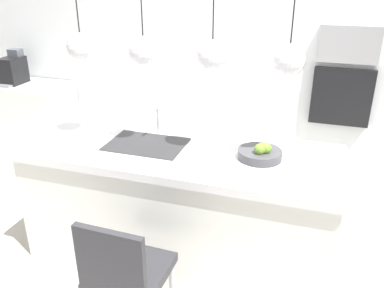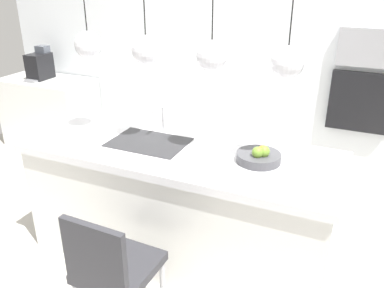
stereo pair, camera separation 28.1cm
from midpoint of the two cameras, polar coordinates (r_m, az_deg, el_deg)
floor at (r=3.34m, az=-4.19°, el=-14.99°), size 6.60×6.60×0.00m
back_wall at (r=4.25m, az=3.71°, el=13.03°), size 6.00×0.10×2.60m
kitchen_island at (r=3.08m, az=-4.44°, el=-8.36°), size 2.27×0.86×0.90m
sink_basin at (r=2.96m, az=-9.17°, el=-0.19°), size 0.56×0.40×0.02m
faucet at (r=3.09m, az=-7.60°, el=3.85°), size 0.02×0.17×0.22m
fruit_bowl at (r=2.71m, az=6.73°, el=-1.34°), size 0.29×0.29×0.13m
side_counter at (r=5.29m, az=-23.79°, el=3.33°), size 1.10×0.60×0.84m
coffee_machine at (r=5.18m, az=-25.33°, el=9.44°), size 0.20×0.35×0.38m
microwave at (r=4.04m, az=19.41°, el=13.07°), size 0.54×0.08×0.34m
oven at (r=4.15m, az=18.48°, el=6.30°), size 0.56×0.08×0.56m
chair_near at (r=2.47m, az=-12.81°, el=-17.38°), size 0.43×0.46×0.87m
pendant_light_left at (r=3.00m, az=-18.05°, el=12.89°), size 0.19×0.19×0.79m
pendant_light_center_left at (r=2.76m, az=-9.83°, el=12.82°), size 0.19×0.19×0.79m
pendant_light_center_right at (r=2.58m, az=-0.28°, el=12.41°), size 0.19×0.19×0.79m
pendant_light_right at (r=2.47m, az=10.32°, el=11.56°), size 0.19×0.19×0.79m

